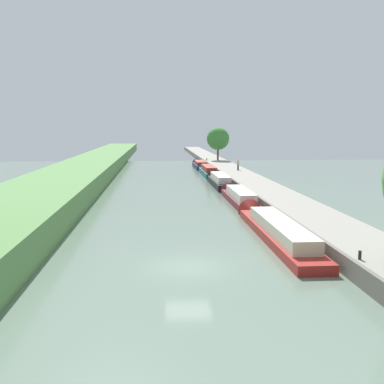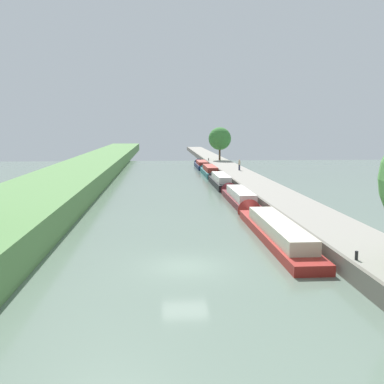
# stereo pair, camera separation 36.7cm
# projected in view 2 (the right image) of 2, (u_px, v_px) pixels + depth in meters

# --- Properties ---
(ground_plane) EXTENTS (160.00, 160.00, 0.00)m
(ground_plane) POSITION_uv_depth(u_px,v_px,m) (185.00, 267.00, 24.96)
(ground_plane) COLOR slate
(right_towpath) EXTENTS (4.49, 260.00, 1.00)m
(right_towpath) POSITION_uv_depth(u_px,v_px,m) (369.00, 254.00, 25.61)
(right_towpath) COLOR gray
(right_towpath) RESTS_ON ground_plane
(stone_quay) EXTENTS (0.25, 260.00, 1.05)m
(stone_quay) POSITION_uv_depth(u_px,v_px,m) (328.00, 254.00, 25.44)
(stone_quay) COLOR #6B665B
(stone_quay) RESTS_ON ground_plane
(narrowboat_red) EXTENTS (2.15, 17.13, 2.16)m
(narrowboat_red) POSITION_uv_depth(u_px,v_px,m) (273.00, 229.00, 31.64)
(narrowboat_red) COLOR maroon
(narrowboat_red) RESTS_ON ground_plane
(narrowboat_maroon) EXTENTS (2.00, 12.66, 2.08)m
(narrowboat_maroon) POSITION_uv_depth(u_px,v_px,m) (238.00, 196.00, 46.41)
(narrowboat_maroon) COLOR maroon
(narrowboat_maroon) RESTS_ON ground_plane
(narrowboat_black) EXTENTS (1.89, 12.49, 2.11)m
(narrowboat_black) POSITION_uv_depth(u_px,v_px,m) (220.00, 181.00, 59.48)
(narrowboat_black) COLOR black
(narrowboat_black) RESTS_ON ground_plane
(narrowboat_teal) EXTENTS (1.93, 12.74, 2.10)m
(narrowboat_teal) POSITION_uv_depth(u_px,v_px,m) (209.00, 171.00, 72.87)
(narrowboat_teal) COLOR #195B60
(narrowboat_teal) RESTS_ON ground_plane
(narrowboat_navy) EXTENTS (2.05, 11.43, 1.96)m
(narrowboat_navy) POSITION_uv_depth(u_px,v_px,m) (201.00, 165.00, 86.11)
(narrowboat_navy) COLOR #141E42
(narrowboat_navy) RESTS_ON ground_plane
(tree_rightbank_midnear) EXTENTS (4.51, 4.51, 6.54)m
(tree_rightbank_midnear) POSITION_uv_depth(u_px,v_px,m) (220.00, 139.00, 91.51)
(tree_rightbank_midnear) COLOR #4C3828
(tree_rightbank_midnear) RESTS_ON right_towpath
(person_walking) EXTENTS (0.34, 0.34, 1.66)m
(person_walking) POSITION_uv_depth(u_px,v_px,m) (239.00, 165.00, 70.11)
(person_walking) COLOR #282D42
(person_walking) RESTS_ON right_towpath
(mooring_bollard_near) EXTENTS (0.16, 0.16, 0.45)m
(mooring_bollard_near) POSITION_uv_depth(u_px,v_px,m) (356.00, 255.00, 22.70)
(mooring_bollard_near) COLOR black
(mooring_bollard_near) RESTS_ON right_towpath
(mooring_bollard_far) EXTENTS (0.16, 0.16, 0.45)m
(mooring_bollard_far) POSITION_uv_depth(u_px,v_px,m) (209.00, 159.00, 90.92)
(mooring_bollard_far) COLOR black
(mooring_bollard_far) RESTS_ON right_towpath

